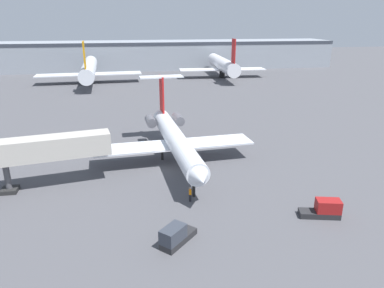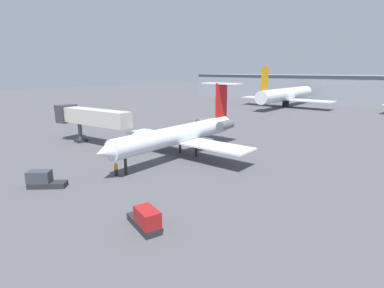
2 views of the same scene
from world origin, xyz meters
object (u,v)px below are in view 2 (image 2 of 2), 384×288
at_px(ground_crew_marshaller, 116,169).
at_px(baggage_tug_lead, 43,180).
at_px(baggage_tug_trailing, 146,220).
at_px(regional_jet, 183,133).
at_px(parked_airliner_west_end, 286,95).
at_px(jet_bridge, 88,117).

bearing_deg(ground_crew_marshaller, baggage_tug_lead, -108.82).
xyz_separation_m(ground_crew_marshaller, baggage_tug_trailing, (12.86, -5.55, -0.02)).
relative_size(regional_jet, parked_airliner_west_end, 0.73).
bearing_deg(regional_jet, ground_crew_marshaller, -88.99).
distance_m(regional_jet, jet_bridge, 18.62).
relative_size(regional_jet, ground_crew_marshaller, 16.63).
bearing_deg(jet_bridge, regional_jet, 17.80).
height_order(ground_crew_marshaller, baggage_tug_trailing, baggage_tug_trailing).
xyz_separation_m(regional_jet, jet_bridge, (-17.69, -5.68, 1.21)).
bearing_deg(ground_crew_marshaller, jet_bridge, 160.94).
distance_m(baggage_tug_lead, baggage_tug_trailing, 15.61).
bearing_deg(parked_airliner_west_end, baggage_tug_trailing, -70.23).
height_order(regional_jet, baggage_tug_lead, regional_jet).
bearing_deg(regional_jet, baggage_tug_lead, -96.99).
relative_size(ground_crew_marshaller, parked_airliner_west_end, 0.04).
bearing_deg(jet_bridge, baggage_tug_lead, -42.09).
bearing_deg(ground_crew_marshaller, baggage_tug_trailing, -23.33).
height_order(baggage_tug_lead, parked_airliner_west_end, parked_airliner_west_end).
height_order(regional_jet, parked_airliner_west_end, parked_airliner_west_end).
distance_m(jet_bridge, baggage_tug_trailing, 33.17).
relative_size(jet_bridge, baggage_tug_lead, 4.37).
distance_m(jet_bridge, baggage_tug_lead, 21.00).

